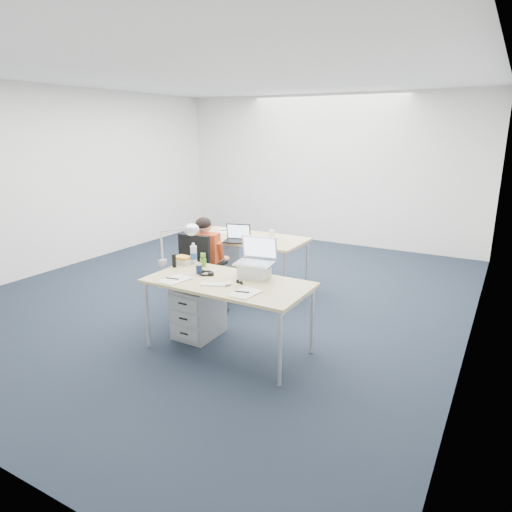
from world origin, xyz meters
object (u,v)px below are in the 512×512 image
at_px(desk_near, 228,286).
at_px(seated_person, 209,261).
at_px(computer_mouse, 228,284).
at_px(desk_lamp, 173,244).
at_px(silver_laptop, 254,258).
at_px(office_chair, 204,288).
at_px(bear_figurine, 203,259).
at_px(wireless_keyboard, 214,284).
at_px(cordless_phone, 174,261).
at_px(sunglasses, 240,283).
at_px(desk_far, 247,240).
at_px(water_bottle, 194,254).
at_px(dark_laptop, 236,233).
at_px(drawer_pedestal_far, 219,264).
at_px(book_stack, 183,260).
at_px(headphones, 206,273).
at_px(can_koozie, 199,269).
at_px(far_cup, 272,234).
at_px(drawer_pedestal_near, 199,311).

xyz_separation_m(desk_near, seated_person, (-0.86, 0.90, -0.10)).
bearing_deg(computer_mouse, desk_lamp, 165.24).
xyz_separation_m(seated_person, silver_laptop, (1.03, -0.66, 0.34)).
height_order(office_chair, bear_figurine, office_chair).
bearing_deg(wireless_keyboard, cordless_phone, 135.79).
xyz_separation_m(sunglasses, desk_lamp, (-0.89, 0.11, 0.25)).
bearing_deg(desk_far, office_chair, -92.72).
xyz_separation_m(desk_near, office_chair, (-0.84, 0.74, -0.40)).
distance_m(office_chair, water_bottle, 0.73).
height_order(seated_person, dark_laptop, seated_person).
distance_m(desk_near, cordless_phone, 0.77).
xyz_separation_m(drawer_pedestal_far, book_stack, (0.54, -1.47, 0.50)).
height_order(desk_near, silver_laptop, silver_laptop).
distance_m(desk_far, sunglasses, 1.95).
height_order(drawer_pedestal_far, bear_figurine, bear_figurine).
bearing_deg(dark_laptop, desk_near, -77.91).
bearing_deg(desk_near, headphones, 166.38).
bearing_deg(can_koozie, silver_laptop, 17.18).
distance_m(book_stack, dark_laptop, 1.15).
relative_size(office_chair, water_bottle, 4.26).
height_order(dark_laptop, far_cup, dark_laptop).
height_order(office_chair, desk_lamp, desk_lamp).
bearing_deg(far_cup, wireless_keyboard, -78.08).
bearing_deg(dark_laptop, drawer_pedestal_far, 130.77).
xyz_separation_m(desk_near, book_stack, (-0.75, 0.26, 0.09)).
bearing_deg(silver_laptop, cordless_phone, 179.42).
relative_size(headphones, book_stack, 1.10).
bearing_deg(book_stack, headphones, -22.39).
bearing_deg(desk_lamp, desk_far, 91.97).
bearing_deg(dark_laptop, desk_far, 76.85).
bearing_deg(bear_figurine, can_koozie, -75.06).
height_order(can_koozie, book_stack, can_koozie).
height_order(can_koozie, cordless_phone, cordless_phone).
xyz_separation_m(cordless_phone, desk_lamp, (0.00, -0.00, 0.19)).
relative_size(cordless_phone, sunglasses, 1.45).
height_order(desk_near, desk_far, same).
xyz_separation_m(sunglasses, dark_laptop, (-0.91, 1.41, 0.11)).
bearing_deg(drawer_pedestal_near, office_chair, 121.79).
xyz_separation_m(bear_figurine, sunglasses, (0.64, -0.29, -0.07)).
height_order(desk_far, water_bottle, water_bottle).
xyz_separation_m(desk_near, far_cup, (-0.48, 1.84, 0.10)).
relative_size(book_stack, far_cup, 1.73).
distance_m(office_chair, computer_mouse, 1.32).
height_order(desk_near, sunglasses, sunglasses).
bearing_deg(silver_laptop, far_cup, 103.30).
relative_size(office_chair, cordless_phone, 6.82).
xyz_separation_m(drawer_pedestal_far, far_cup, (0.81, 0.11, 0.51)).
distance_m(headphones, book_stack, 0.47).
xyz_separation_m(computer_mouse, water_bottle, (-0.72, 0.41, 0.10)).
bearing_deg(desk_lamp, book_stack, 90.36).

